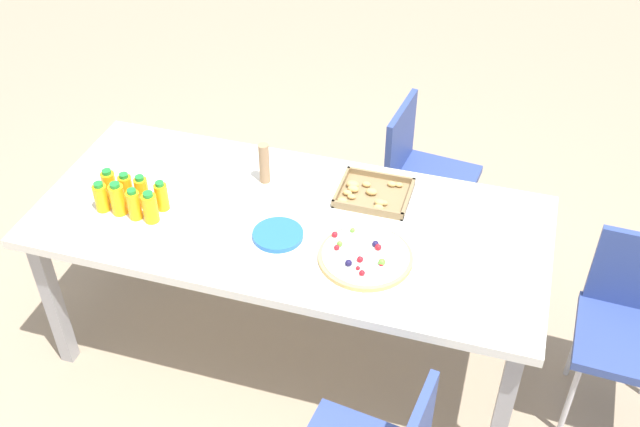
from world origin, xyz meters
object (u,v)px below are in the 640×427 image
juice_bottle_3 (150,208)px  napkin_stack (209,225)px  party_table (290,230)px  juice_bottle_5 (126,189)px  juice_bottle_2 (134,205)px  fruit_pizza (365,257)px  cardboard_tube (264,163)px  juice_bottle_7 (162,196)px  chair_far_right (421,170)px  chair_end (632,320)px  juice_bottle_1 (118,199)px  plate_stack (278,235)px  juice_bottle_4 (110,186)px  juice_bottle_6 (142,192)px  juice_bottle_0 (101,197)px  snack_tray (372,194)px

juice_bottle_3 → napkin_stack: 0.24m
party_table → juice_bottle_5: 0.69m
juice_bottle_2 → fruit_pizza: 0.94m
juice_bottle_2 → cardboard_tube: size_ratio=0.75×
juice_bottle_7 → chair_far_right: bearing=45.2°
party_table → chair_end: (1.38, 0.08, -0.19)m
chair_end → juice_bottle_7: bearing=7.8°
chair_end → napkin_stack: 1.70m
juice_bottle_1 → plate_stack: 0.66m
juice_bottle_4 → juice_bottle_7: bearing=1.7°
juice_bottle_6 → fruit_pizza: juice_bottle_6 is taller
juice_bottle_2 → plate_stack: (0.58, 0.05, -0.06)m
fruit_pizza → juice_bottle_0: bearing=-179.1°
juice_bottle_3 → party_table: bearing=18.4°
snack_tray → juice_bottle_1: bearing=-157.2°
fruit_pizza → juice_bottle_3: bearing=-178.4°
cardboard_tube → fruit_pizza: bearing=-33.8°
juice_bottle_6 → snack_tray: size_ratio=0.49×
juice_bottle_0 → juice_bottle_3: 0.22m
juice_bottle_7 → chair_end: bearing=5.1°
juice_bottle_5 → cardboard_tube: size_ratio=0.78×
chair_end → party_table: bearing=6.0°
juice_bottle_5 → cardboard_tube: bearing=31.6°
chair_far_right → juice_bottle_5: 1.44m
juice_bottle_2 → napkin_stack: (0.30, 0.03, -0.06)m
chair_end → chair_far_right: 1.23m
chair_end → juice_bottle_5: juice_bottle_5 is taller
party_table → fruit_pizza: bearing=-23.0°
juice_bottle_6 → napkin_stack: bearing=-9.2°
juice_bottle_0 → snack_tray: juice_bottle_0 is taller
chair_end → plate_stack: (-1.38, -0.20, 0.26)m
chair_far_right → plate_stack: size_ratio=4.17×
juice_bottle_5 → cardboard_tube: 0.57m
juice_bottle_1 → napkin_stack: 0.39m
chair_end → plate_stack: chair_end is taller
juice_bottle_4 → plate_stack: juice_bottle_4 is taller
juice_bottle_5 → juice_bottle_2: bearing=-46.0°
juice_bottle_7 → napkin_stack: (0.23, -0.05, -0.05)m
juice_bottle_2 → juice_bottle_6: bearing=94.6°
juice_bottle_5 → chair_far_right: bearing=40.9°
chair_far_right → fruit_pizza: bearing=3.7°
juice_bottle_2 → juice_bottle_3: (0.07, 0.00, -0.00)m
juice_bottle_0 → napkin_stack: (0.46, 0.02, -0.05)m
juice_bottle_0 → napkin_stack: bearing=2.8°
juice_bottle_2 → juice_bottle_3: same height
party_table → juice_bottle_1: size_ratio=14.01×
juice_bottle_1 → chair_end: bearing=6.8°
juice_bottle_0 → fruit_pizza: size_ratio=0.37×
plate_stack → cardboard_tube: (-0.17, 0.33, 0.08)m
chair_far_right → juice_bottle_0: (-1.14, -0.99, 0.31)m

